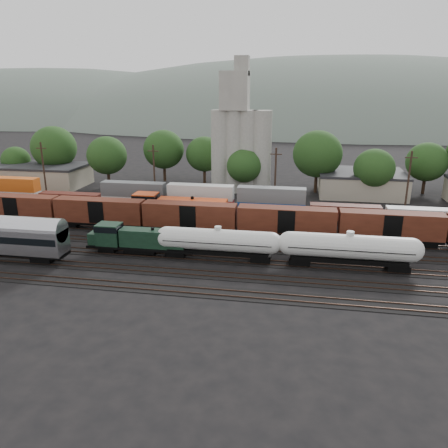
% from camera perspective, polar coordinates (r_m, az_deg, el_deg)
% --- Properties ---
extents(ground, '(600.00, 600.00, 0.00)m').
position_cam_1_polar(ground, '(66.47, -5.04, -2.73)').
color(ground, black).
extents(tracks, '(180.00, 33.20, 0.20)m').
position_cam_1_polar(tracks, '(66.45, -5.04, -2.69)').
color(tracks, black).
rests_on(tracks, ground).
extents(green_locomotive, '(15.46, 2.73, 4.09)m').
position_cam_1_polar(green_locomotive, '(63.03, -11.57, -1.91)').
color(green_locomotive, black).
rests_on(green_locomotive, ground).
extents(tank_car_a, '(17.45, 3.12, 4.57)m').
position_cam_1_polar(tank_car_a, '(59.70, -0.79, -2.29)').
color(tank_car_a, silver).
rests_on(tank_car_a, ground).
extents(tank_car_b, '(18.50, 3.31, 4.85)m').
position_cam_1_polar(tank_car_b, '(59.15, 16.02, -3.04)').
color(tank_car_b, silver).
rests_on(tank_car_b, ground).
extents(orange_locomotive, '(19.77, 3.29, 4.94)m').
position_cam_1_polar(orange_locomotive, '(75.99, -6.60, 2.06)').
color(orange_locomotive, black).
rests_on(orange_locomotive, ground).
extents(boxcar_string, '(169.00, 2.90, 4.20)m').
position_cam_1_polar(boxcar_string, '(70.19, -4.48, 1.08)').
color(boxcar_string, black).
rests_on(boxcar_string, ground).
extents(container_wall, '(160.00, 2.60, 5.80)m').
position_cam_1_polar(container_wall, '(82.90, -10.55, 3.07)').
color(container_wall, black).
rests_on(container_wall, ground).
extents(grain_silo, '(13.40, 5.00, 29.00)m').
position_cam_1_polar(grain_silo, '(97.75, 2.12, 10.70)').
color(grain_silo, '#9A978D').
rests_on(grain_silo, ground).
extents(industrial_sheds, '(119.38, 17.26, 5.10)m').
position_cam_1_polar(industrial_sheds, '(98.07, 3.95, 5.54)').
color(industrial_sheds, '#9E937F').
rests_on(industrial_sheds, ground).
extents(tree_band, '(162.33, 20.69, 14.32)m').
position_cam_1_polar(tree_band, '(101.30, 6.20, 8.95)').
color(tree_band, black).
rests_on(tree_band, ground).
extents(utility_poles, '(122.20, 0.36, 12.00)m').
position_cam_1_polar(utility_poles, '(85.44, -1.40, 6.26)').
color(utility_poles, black).
rests_on(utility_poles, ground).
extents(distant_hills, '(860.00, 286.00, 130.00)m').
position_cam_1_polar(distant_hills, '(323.20, 11.25, 9.56)').
color(distant_hills, '#59665B').
rests_on(distant_hills, ground).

